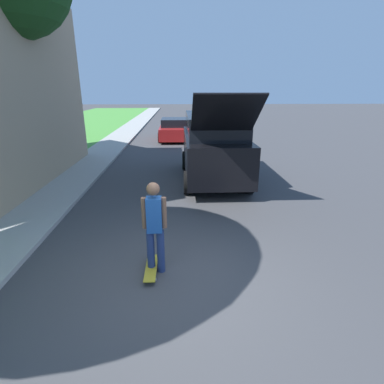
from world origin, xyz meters
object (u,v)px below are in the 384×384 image
Objects in this scene: car_down_street at (175,129)px; skateboarder at (155,225)px; skateboard at (151,268)px; suv_parked at (214,146)px.

skateboarder is (-0.19, -14.31, 0.27)m from car_down_street.
skateboard is at bearing -160.85° from skateboarder.
skateboarder is at bearing 19.15° from skateboard.
skateboard is at bearing -91.11° from car_down_street.
skateboarder reaches higher than car_down_street.
skateboarder reaches higher than skateboard.
car_down_street reaches higher than skateboard.
car_down_street is (-1.41, 8.77, -0.57)m from suv_parked.
car_down_street is 2.48× the size of skateboarder.
skateboarder is at bearing -106.14° from suv_parked.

